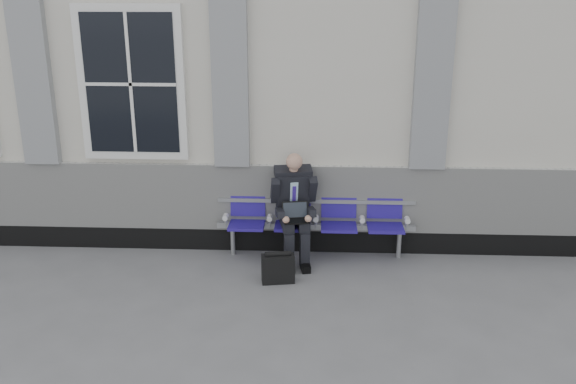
{
  "coord_description": "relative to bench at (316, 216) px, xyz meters",
  "views": [
    {
      "loc": [
        2.69,
        -6.51,
        3.57
      ],
      "look_at": [
        2.35,
        0.9,
        1.03
      ],
      "focal_mm": 40.0,
      "sensor_mm": 36.0,
      "label": 1
    }
  ],
  "objects": [
    {
      "name": "ground",
      "position": [
        -2.69,
        -1.32,
        -0.55
      ],
      "size": [
        70.0,
        70.0,
        0.0
      ],
      "primitive_type": "plane",
      "color": "slate",
      "rests_on": "ground"
    },
    {
      "name": "businessman",
      "position": [
        -0.28,
        -0.13,
        0.22
      ],
      "size": [
        0.62,
        0.83,
        1.44
      ],
      "color": "black",
      "rests_on": "ground"
    },
    {
      "name": "station_building",
      "position": [
        -2.71,
        2.15,
        1.67
      ],
      "size": [
        14.4,
        4.4,
        4.49
      ],
      "color": "beige",
      "rests_on": "ground"
    },
    {
      "name": "briefcase",
      "position": [
        -0.45,
        -0.81,
        -0.37
      ],
      "size": [
        0.42,
        0.23,
        0.4
      ],
      "color": "black",
      "rests_on": "ground"
    },
    {
      "name": "bench",
      "position": [
        0.0,
        0.0,
        0.0
      ],
      "size": [
        2.6,
        0.47,
        0.91
      ],
      "color": "#9EA0A3",
      "rests_on": "ground"
    }
  ]
}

